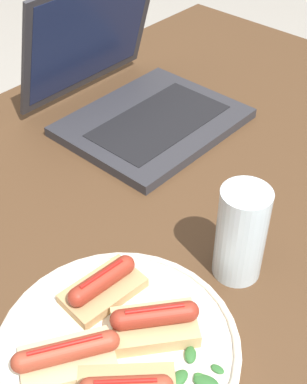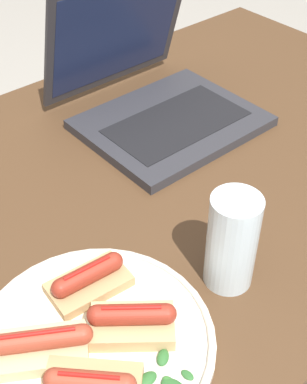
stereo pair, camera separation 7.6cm
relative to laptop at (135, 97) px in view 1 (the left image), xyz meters
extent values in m
cube|color=#4C331E|center=(-0.16, -0.13, -0.06)|extent=(1.38, 0.79, 0.04)
cylinder|color=#4C331E|center=(0.44, 0.18, -0.42)|extent=(0.05, 0.05, 0.68)
cube|color=#2D2D33|center=(0.00, -0.05, -0.04)|extent=(0.31, 0.25, 0.02)
cube|color=black|center=(0.00, -0.06, -0.03)|extent=(0.25, 0.14, 0.00)
cube|color=#2D2D33|center=(0.00, 0.11, 0.09)|extent=(0.31, 0.07, 0.23)
cube|color=#192347|center=(0.00, 0.11, 0.09)|extent=(0.28, 0.06, 0.20)
cylinder|color=silver|center=(-0.38, -0.34, -0.04)|extent=(0.29, 0.29, 0.01)
torus|color=silver|center=(-0.38, -0.34, -0.03)|extent=(0.29, 0.29, 0.01)
cube|color=#D6B784|center=(-0.44, -0.31, -0.02)|extent=(0.12, 0.11, 0.02)
cylinder|color=#9E3D28|center=(-0.44, -0.31, 0.00)|extent=(0.09, 0.07, 0.02)
sphere|color=#9E3D28|center=(-0.48, -0.29, 0.00)|extent=(0.02, 0.02, 0.02)
sphere|color=#9E3D28|center=(-0.40, -0.34, 0.00)|extent=(0.02, 0.02, 0.02)
cylinder|color=red|center=(-0.44, -0.31, 0.01)|extent=(0.07, 0.05, 0.01)
cube|color=tan|center=(-0.34, -0.27, -0.02)|extent=(0.11, 0.07, 0.01)
cylinder|color=maroon|center=(-0.34, -0.27, 0.00)|extent=(0.08, 0.03, 0.02)
sphere|color=maroon|center=(-0.38, -0.27, 0.00)|extent=(0.02, 0.02, 0.02)
sphere|color=maroon|center=(-0.30, -0.27, 0.00)|extent=(0.02, 0.02, 0.02)
cylinder|color=red|center=(-0.34, -0.27, 0.01)|extent=(0.06, 0.01, 0.01)
cylinder|color=red|center=(-0.43, -0.39, 0.01)|extent=(0.05, 0.05, 0.00)
cube|color=tan|center=(-0.34, -0.36, -0.02)|extent=(0.11, 0.11, 0.02)
cylinder|color=maroon|center=(-0.34, -0.36, 0.00)|extent=(0.08, 0.07, 0.02)
sphere|color=maroon|center=(-0.31, -0.38, 0.00)|extent=(0.02, 0.02, 0.02)
sphere|color=maroon|center=(-0.37, -0.33, 0.00)|extent=(0.02, 0.02, 0.02)
cylinder|color=red|center=(-0.34, -0.36, 0.01)|extent=(0.06, 0.05, 0.00)
ellipsoid|color=#2D662D|center=(-0.34, -0.41, -0.03)|extent=(0.03, 0.02, 0.01)
ellipsoid|color=#2D662D|center=(-0.33, -0.44, -0.03)|extent=(0.01, 0.02, 0.00)
ellipsoid|color=#2D662D|center=(-0.37, -0.42, -0.03)|extent=(0.03, 0.02, 0.01)
ellipsoid|color=#2D662D|center=(-0.35, -0.44, -0.03)|extent=(0.03, 0.03, 0.01)
ellipsoid|color=#387A33|center=(-0.38, -0.40, -0.03)|extent=(0.03, 0.02, 0.01)
ellipsoid|color=#387A33|center=(-0.35, -0.44, -0.03)|extent=(0.01, 0.02, 0.01)
cylinder|color=silver|center=(-0.19, -0.36, 0.02)|extent=(0.07, 0.07, 0.14)
camera|label=1|loc=(-0.62, -0.61, 0.51)|focal=50.00mm
camera|label=2|loc=(-0.57, -0.66, 0.51)|focal=50.00mm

